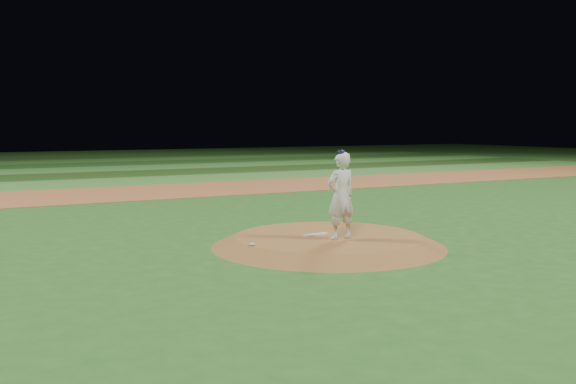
{
  "coord_description": "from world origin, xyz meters",
  "views": [
    {
      "loc": [
        -7.93,
        -12.66,
        2.85
      ],
      "look_at": [
        0.0,
        2.0,
        1.1
      ],
      "focal_mm": 40.0,
      "sensor_mm": 36.0,
      "label": 1
    }
  ],
  "objects": [
    {
      "name": "outfield_stripe_5",
      "position": [
        0.0,
        44.5,
        0.01
      ],
      "size": [
        70.0,
        5.0,
        0.02
      ],
      "primitive_type": "cube",
      "color": "#204C18",
      "rests_on": "ground"
    },
    {
      "name": "infield_dirt_band",
      "position": [
        0.0,
        14.0,
        0.01
      ],
      "size": [
        70.0,
        6.0,
        0.02
      ],
      "primitive_type": "cube",
      "color": "#9C5930",
      "rests_on": "ground"
    },
    {
      "name": "pitcher_on_mound",
      "position": [
        0.02,
        -0.5,
        1.25
      ],
      "size": [
        0.74,
        0.5,
        2.04
      ],
      "color": "silver",
      "rests_on": "pitchers_mound"
    },
    {
      "name": "ground",
      "position": [
        0.0,
        0.0,
        0.0
      ],
      "size": [
        120.0,
        120.0,
        0.0
      ],
      "primitive_type": "plane",
      "color": "#26581C",
      "rests_on": "ground"
    },
    {
      "name": "outfield_stripe_0",
      "position": [
        0.0,
        19.5,
        0.01
      ],
      "size": [
        70.0,
        5.0,
        0.02
      ],
      "primitive_type": "cube",
      "color": "#3C7A2C",
      "rests_on": "ground"
    },
    {
      "name": "rosin_bag",
      "position": [
        -2.12,
        -0.29,
        0.28
      ],
      "size": [
        0.12,
        0.12,
        0.06
      ],
      "primitive_type": "ellipsoid",
      "color": "silver",
      "rests_on": "pitchers_mound"
    },
    {
      "name": "pitchers_mound",
      "position": [
        0.0,
        0.0,
        0.12
      ],
      "size": [
        5.5,
        5.5,
        0.25
      ],
      "primitive_type": "cone",
      "color": "brown",
      "rests_on": "ground"
    },
    {
      "name": "outfield_stripe_3",
      "position": [
        0.0,
        34.5,
        0.01
      ],
      "size": [
        70.0,
        5.0,
        0.02
      ],
      "primitive_type": "cube",
      "color": "#1C4B18",
      "rests_on": "ground"
    },
    {
      "name": "outfield_stripe_4",
      "position": [
        0.0,
        39.5,
        0.01
      ],
      "size": [
        70.0,
        5.0,
        0.02
      ],
      "primitive_type": "cube",
      "color": "#346826",
      "rests_on": "ground"
    },
    {
      "name": "outfield_stripe_2",
      "position": [
        0.0,
        29.5,
        0.01
      ],
      "size": [
        70.0,
        5.0,
        0.02
      ],
      "primitive_type": "cube",
      "color": "#37792C",
      "rests_on": "ground"
    },
    {
      "name": "pitching_rubber",
      "position": [
        -0.23,
        0.19,
        0.27
      ],
      "size": [
        0.68,
        0.24,
        0.03
      ],
      "primitive_type": "cube",
      "rotation": [
        0.0,
        0.0,
        0.12
      ],
      "color": "silver",
      "rests_on": "pitchers_mound"
    },
    {
      "name": "outfield_stripe_1",
      "position": [
        0.0,
        24.5,
        0.01
      ],
      "size": [
        70.0,
        5.0,
        0.02
      ],
      "primitive_type": "cube",
      "color": "#1F3F14",
      "rests_on": "ground"
    }
  ]
}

